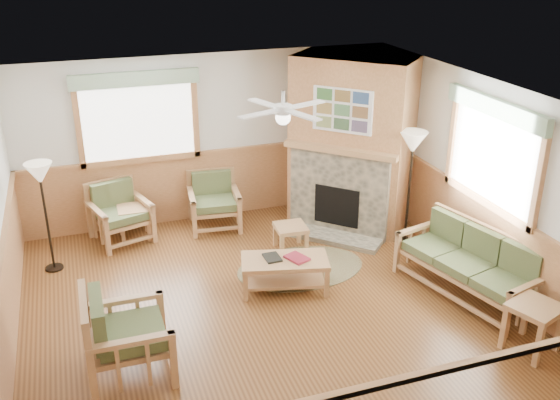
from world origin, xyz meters
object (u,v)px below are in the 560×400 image
object	(u,v)px
coffee_table	(285,274)
footstool	(291,238)
armchair_back_left	(120,213)
floor_lamp_right	(409,188)
armchair_back_right	(214,202)
armchair_left	(128,333)
end_table_chairs	(134,223)
sofa	(468,264)
floor_lamp_left	(46,217)
end_table_sofa	(532,327)

from	to	relation	value
coffee_table	footstool	distance (m)	1.14
armchair_back_left	floor_lamp_right	bearing A→B (deg)	-36.67
armchair_back_right	armchair_left	world-z (taller)	armchair_left
armchair_back_left	footstool	xyz separation A→B (m)	(2.35, -1.14, -0.25)
armchair_back_right	end_table_chairs	distance (m)	1.28
armchair_left	coffee_table	distance (m)	2.39
sofa	armchair_back_left	size ratio (longest dim) A/B	2.13
sofa	end_table_chairs	xyz separation A→B (m)	(-3.89, 3.06, -0.18)
coffee_table	end_table_chairs	bearing A→B (deg)	141.97
armchair_back_left	floor_lamp_left	xyz separation A→B (m)	(-1.01, -0.61, 0.35)
armchair_back_right	floor_lamp_left	world-z (taller)	floor_lamp_left
armchair_back_left	end_table_sofa	world-z (taller)	armchair_back_left
sofa	footstool	size ratio (longest dim) A/B	4.23
sofa	armchair_left	size ratio (longest dim) A/B	1.94
armchair_left	armchair_back_left	bearing A→B (deg)	-3.85
armchair_back_left	armchair_left	xyz separation A→B (m)	(-0.24, -3.25, 0.04)
armchair_back_left	end_table_chairs	bearing A→B (deg)	-16.72
end_table_sofa	floor_lamp_right	distance (m)	2.90
coffee_table	floor_lamp_right	bearing A→B (deg)	31.90
coffee_table	end_table_sofa	bearing A→B (deg)	-29.96
coffee_table	sofa	bearing A→B (deg)	-7.55
coffee_table	floor_lamp_left	size ratio (longest dim) A/B	0.71
armchair_back_left	floor_lamp_right	xyz separation A→B (m)	(4.09, -1.48, 0.44)
armchair_back_right	floor_lamp_right	bearing A→B (deg)	-23.31
end_table_chairs	end_table_sofa	world-z (taller)	end_table_sofa
end_table_chairs	armchair_back_left	bearing A→B (deg)	180.00
armchair_back_left	coffee_table	distance (m)	2.90
end_table_chairs	floor_lamp_left	bearing A→B (deg)	-153.26
armchair_left	footstool	distance (m)	3.35
sofa	floor_lamp_left	distance (m)	5.67
sofa	floor_lamp_right	size ratio (longest dim) A/B	1.07
end_table_sofa	floor_lamp_left	distance (m)	6.33
sofa	floor_lamp_right	world-z (taller)	floor_lamp_right
footstool	floor_lamp_left	distance (m)	3.46
armchair_back_left	floor_lamp_right	size ratio (longest dim) A/B	0.51
sofa	coffee_table	xyz separation A→B (m)	(-2.20, 0.88, -0.21)
footstool	armchair_back_left	bearing A→B (deg)	154.02
sofa	armchair_left	world-z (taller)	armchair_left
armchair_back_left	footstool	world-z (taller)	armchair_back_left
armchair_left	end_table_chairs	distance (m)	3.29
end_table_sofa	floor_lamp_right	world-z (taller)	floor_lamp_right
armchair_left	floor_lamp_right	bearing A→B (deg)	-67.47
end_table_sofa	floor_lamp_right	size ratio (longest dim) A/B	0.33
end_table_sofa	armchair_left	bearing A→B (deg)	166.07
footstool	floor_lamp_right	bearing A→B (deg)	-11.06
end_table_sofa	footstool	bearing A→B (deg)	118.69
coffee_table	floor_lamp_right	size ratio (longest dim) A/B	0.64
armchair_back_right	armchair_left	bearing A→B (deg)	-111.45
end_table_sofa	coffee_table	bearing A→B (deg)	135.81
floor_lamp_right	armchair_back_right	bearing A→B (deg)	150.50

